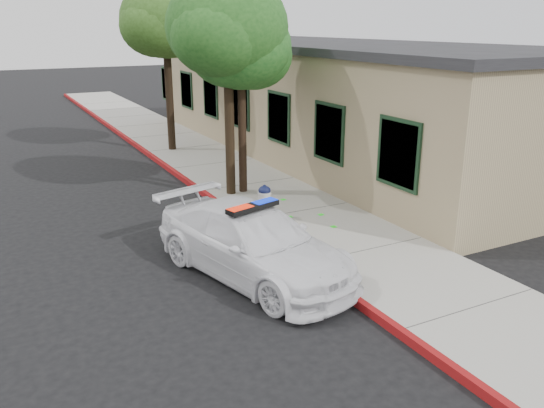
{
  "coord_description": "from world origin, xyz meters",
  "views": [
    {
      "loc": [
        -5.56,
        -9.12,
        4.91
      ],
      "look_at": [
        0.06,
        1.56,
        1.0
      ],
      "focal_mm": 36.9,
      "sensor_mm": 36.0,
      "label": 1
    }
  ],
  "objects": [
    {
      "name": "street_tree_near",
      "position": [
        0.71,
        5.35,
        4.69
      ],
      "size": [
        3.4,
        3.32,
        6.08
      ],
      "rotation": [
        0.0,
        0.0,
        0.11
      ],
      "color": "black",
      "rests_on": "sidewalk"
    },
    {
      "name": "fire_hydrant",
      "position": [
        0.55,
        2.89,
        0.6
      ],
      "size": [
        0.5,
        0.44,
        0.89
      ],
      "rotation": [
        0.0,
        0.0,
        0.04
      ],
      "color": "silver",
      "rests_on": "sidewalk"
    },
    {
      "name": "police_car",
      "position": [
        -1.03,
        0.29,
        0.71
      ],
      "size": [
        3.16,
        5.19,
        1.53
      ],
      "rotation": [
        0.0,
        0.0,
        0.26
      ],
      "color": "white",
      "rests_on": "ground"
    },
    {
      "name": "street_tree_far",
      "position": [
        1.1,
        11.93,
        4.9
      ],
      "size": [
        3.63,
        3.34,
        6.32
      ],
      "rotation": [
        0.0,
        0.0,
        -0.3
      ],
      "color": "black",
      "rests_on": "sidewalk"
    },
    {
      "name": "red_curb",
      "position": [
        0.06,
        3.0,
        0.08
      ],
      "size": [
        0.14,
        60.0,
        0.16
      ],
      "primitive_type": "cube",
      "color": "maroon",
      "rests_on": "ground"
    },
    {
      "name": "sidewalk",
      "position": [
        1.6,
        3.0,
        0.07
      ],
      "size": [
        3.2,
        60.0,
        0.15
      ],
      "primitive_type": "cube",
      "color": "gray",
      "rests_on": "ground"
    },
    {
      "name": "ground",
      "position": [
        0.0,
        0.0,
        0.0
      ],
      "size": [
        120.0,
        120.0,
        0.0
      ],
      "primitive_type": "plane",
      "color": "black",
      "rests_on": "ground"
    },
    {
      "name": "clapboard_building",
      "position": [
        6.69,
        9.0,
        2.13
      ],
      "size": [
        7.3,
        20.89,
        4.24
      ],
      "color": "tan",
      "rests_on": "ground"
    },
    {
      "name": "street_tree_mid",
      "position": [
        1.12,
        5.41,
        4.19
      ],
      "size": [
        3.04,
        2.81,
        5.36
      ],
      "rotation": [
        0.0,
        0.0,
        -0.29
      ],
      "color": "black",
      "rests_on": "sidewalk"
    }
  ]
}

